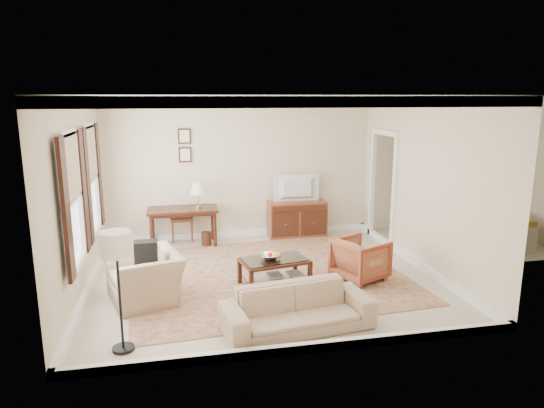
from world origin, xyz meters
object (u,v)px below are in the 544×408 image
object	(u,v)px
club_armchair	(145,269)
sofa	(297,302)
striped_armchair	(360,257)
writing_desk	(183,214)
sideboard	(297,219)
coffee_table	(274,265)
tv	(297,180)

from	to	relation	value
club_armchair	sofa	bearing A→B (deg)	39.02
striped_armchair	club_armchair	size ratio (longest dim) A/B	0.69
writing_desk	sideboard	xyz separation A→B (m)	(2.36, 0.18, -0.26)
coffee_table	tv	bearing A→B (deg)	68.19
coffee_table	sofa	bearing A→B (deg)	-90.87
coffee_table	striped_armchair	world-z (taller)	striped_armchair
coffee_table	club_armchair	xyz separation A→B (m)	(-1.94, -0.16, 0.14)
writing_desk	striped_armchair	world-z (taller)	same
sideboard	club_armchair	xyz separation A→B (m)	(-2.97, -2.78, 0.10)
tv	striped_armchair	world-z (taller)	tv
writing_desk	sofa	distance (m)	4.15
writing_desk	tv	distance (m)	2.44
club_armchair	tv	bearing A→B (deg)	116.72
tv	coffee_table	size ratio (longest dim) A/B	0.83
sideboard	coffee_table	world-z (taller)	sideboard
writing_desk	striped_armchair	size ratio (longest dim) A/B	1.83
club_armchair	sofa	size ratio (longest dim) A/B	0.57
sofa	striped_armchair	bearing A→B (deg)	37.90
writing_desk	sideboard	distance (m)	2.38
sideboard	sofa	world-z (taller)	sideboard
coffee_table	striped_armchair	xyz separation A→B (m)	(1.40, -0.03, 0.04)
striped_armchair	coffee_table	bearing A→B (deg)	64.60
writing_desk	tv	size ratio (longest dim) A/B	1.47
coffee_table	club_armchair	distance (m)	1.95
striped_armchair	club_armchair	world-z (taller)	club_armchair
writing_desk	club_armchair	distance (m)	2.67
sideboard	sofa	distance (m)	4.24
tv	striped_armchair	xyz separation A→B (m)	(0.36, -2.63, -0.84)
sofa	writing_desk	bearing A→B (deg)	100.47
coffee_table	club_armchair	size ratio (longest dim) A/B	1.03
sideboard	coffee_table	bearing A→B (deg)	-111.66
writing_desk	striped_armchair	bearing A→B (deg)	-42.15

